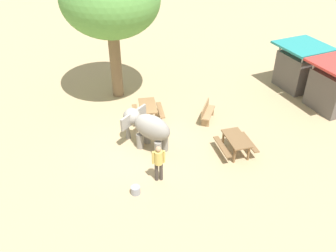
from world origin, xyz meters
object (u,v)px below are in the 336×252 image
at_px(feed_bucket, 136,190).
at_px(market_stall_teal, 299,69).
at_px(elephant, 147,127).
at_px(wooden_bench, 207,112).
at_px(market_stall_red, 334,89).
at_px(picnic_table_near, 236,142).
at_px(picnic_table_far, 148,109).
at_px(person_handler, 159,161).

bearing_deg(feed_bucket, market_stall_teal, 111.17).
bearing_deg(elephant, wooden_bench, -106.82).
distance_m(elephant, wooden_bench, 3.58).
relative_size(wooden_bench, market_stall_red, 0.52).
height_order(wooden_bench, market_stall_teal, market_stall_teal).
distance_m(elephant, market_stall_red, 9.86).
bearing_deg(wooden_bench, market_stall_red, 118.38).
distance_m(picnic_table_near, picnic_table_far, 4.73).
relative_size(picnic_table_near, market_stall_red, 0.68).
distance_m(person_handler, feed_bucket, 1.39).
xyz_separation_m(person_handler, market_stall_red, (-1.43, 10.21, 0.19)).
bearing_deg(market_stall_red, elephant, -94.21).
height_order(person_handler, feed_bucket, person_handler).
relative_size(market_stall_teal, feed_bucket, 7.00).
bearing_deg(wooden_bench, market_stall_teal, 141.30).
bearing_deg(market_stall_red, person_handler, -82.03).
distance_m(person_handler, market_stall_red, 10.31).
distance_m(picnic_table_far, feed_bucket, 5.20).
bearing_deg(wooden_bench, person_handler, -9.48).
height_order(picnic_table_near, market_stall_teal, market_stall_teal).
height_order(person_handler, market_stall_teal, market_stall_teal).
distance_m(market_stall_teal, market_stall_red, 2.60).
height_order(picnic_table_far, market_stall_red, market_stall_red).
height_order(market_stall_teal, feed_bucket, market_stall_teal).
bearing_deg(picnic_table_near, picnic_table_far, 39.65).
xyz_separation_m(elephant, feed_bucket, (2.50, -1.47, -0.91)).
relative_size(person_handler, market_stall_red, 0.64).
xyz_separation_m(wooden_bench, market_stall_red, (1.58, 6.40, 0.67)).
height_order(market_stall_red, feed_bucket, market_stall_red).
relative_size(elephant, feed_bucket, 6.45).
bearing_deg(picnic_table_far, market_stall_red, 86.54).
bearing_deg(elephant, picnic_table_near, -150.91).
distance_m(person_handler, market_stall_teal, 10.98).
relative_size(person_handler, feed_bucket, 4.50).
xyz_separation_m(picnic_table_far, feed_bucket, (4.64, -2.31, -0.43)).
xyz_separation_m(elephant, picnic_table_far, (-2.14, 0.85, -0.48)).
xyz_separation_m(wooden_bench, market_stall_teal, (-1.02, 6.40, 0.67)).
xyz_separation_m(person_handler, market_stall_teal, (-4.03, 10.21, 0.19)).
distance_m(wooden_bench, picnic_table_far, 2.89).
height_order(picnic_table_far, market_stall_teal, market_stall_teal).
relative_size(wooden_bench, market_stall_teal, 0.52).
bearing_deg(picnic_table_near, person_handler, 102.35).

